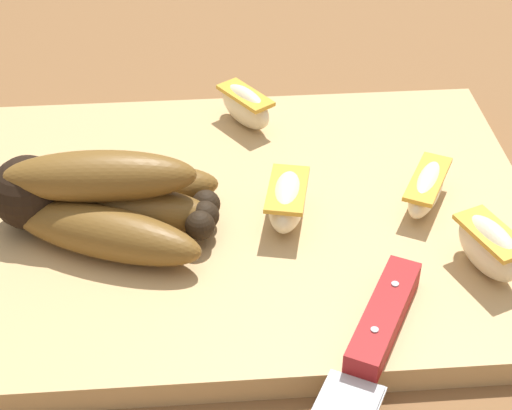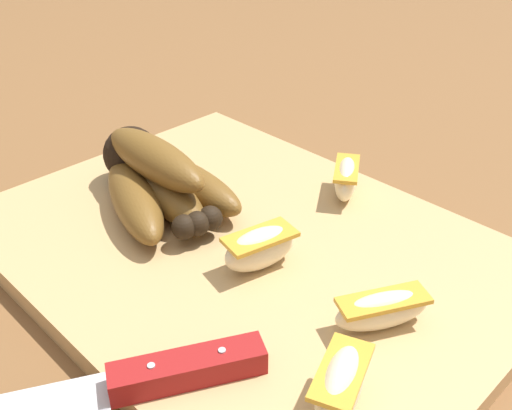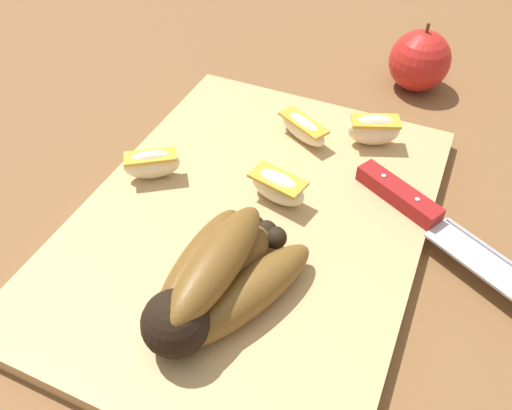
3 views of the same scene
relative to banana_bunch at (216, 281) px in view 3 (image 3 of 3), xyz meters
name	(u,v)px [view 3 (image 3 of 3)]	position (x,y,z in m)	size (l,w,h in m)	color
ground_plane	(269,226)	(-0.12, 0.00, -0.05)	(6.00, 6.00, 0.00)	brown
cutting_board	(251,224)	(-0.10, -0.01, -0.04)	(0.45, 0.34, 0.02)	tan
banana_bunch	(216,281)	(0.00, 0.00, 0.00)	(0.17, 0.12, 0.07)	black
chefs_knife	(435,222)	(-0.16, 0.16, -0.02)	(0.16, 0.26, 0.02)	silver
apple_wedge_near	(278,187)	(-0.14, 0.00, -0.01)	(0.04, 0.07, 0.03)	beige
apple_wedge_middle	(374,129)	(-0.27, 0.07, -0.01)	(0.04, 0.06, 0.04)	beige
apple_wedge_far	(303,128)	(-0.25, -0.01, -0.01)	(0.05, 0.07, 0.03)	beige
apple_wedge_extra	(153,163)	(-0.12, -0.14, -0.01)	(0.05, 0.06, 0.04)	beige
whole_apple	(420,61)	(-0.45, 0.08, 0.00)	(0.08, 0.08, 0.09)	red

